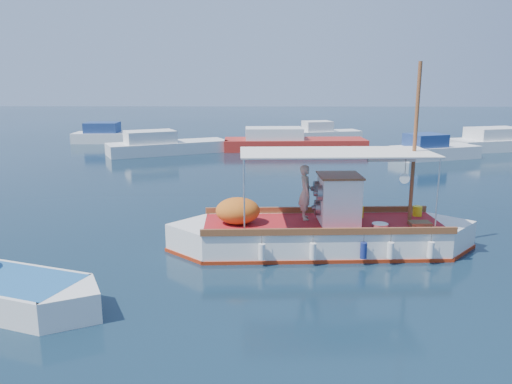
{
  "coord_description": "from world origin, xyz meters",
  "views": [
    {
      "loc": [
        -0.9,
        -14.2,
        4.96
      ],
      "look_at": [
        -1.17,
        0.0,
        1.74
      ],
      "focal_mm": 35.0,
      "sensor_mm": 36.0,
      "label": 1
    }
  ],
  "objects": [
    {
      "name": "bg_boat_e",
      "position": [
        16.47,
        21.94,
        0.49
      ],
      "size": [
        9.5,
        5.05,
        1.8
      ],
      "rotation": [
        0.0,
        0.0,
        0.28
      ],
      "color": "silver",
      "rests_on": "ground"
    },
    {
      "name": "bg_boat_n",
      "position": [
        0.88,
        21.37,
        0.49
      ],
      "size": [
        10.15,
        3.28,
        1.8
      ],
      "rotation": [
        0.0,
        0.0,
        0.05
      ],
      "color": "#AA241C",
      "rests_on": "ground"
    },
    {
      "name": "bg_boat_ne",
      "position": [
        9.81,
        17.61,
        0.49
      ],
      "size": [
        5.89,
        3.97,
        1.8
      ],
      "rotation": [
        0.0,
        0.0,
        0.36
      ],
      "color": "silver",
      "rests_on": "ground"
    },
    {
      "name": "ground",
      "position": [
        0.0,
        0.0,
        0.0
      ],
      "size": [
        160.0,
        160.0,
        0.0
      ],
      "primitive_type": "plane",
      "color": "black",
      "rests_on": "ground"
    },
    {
      "name": "fishing_caique",
      "position": [
        0.74,
        -0.05,
        0.5
      ],
      "size": [
        9.23,
        2.88,
        5.63
      ],
      "rotation": [
        0.0,
        0.0,
        0.05
      ],
      "color": "white",
      "rests_on": "ground"
    },
    {
      "name": "bg_boat_nw",
      "position": [
        -7.78,
        19.4,
        0.49
      ],
      "size": [
        8.26,
        5.69,
        1.8
      ],
      "rotation": [
        0.0,
        0.0,
        0.46
      ],
      "color": "silver",
      "rests_on": "ground"
    },
    {
      "name": "bg_boat_far_w",
      "position": [
        -13.2,
        25.5,
        0.49
      ],
      "size": [
        6.47,
        2.61,
        1.8
      ],
      "rotation": [
        0.0,
        0.0,
        0.05
      ],
      "color": "silver",
      "rests_on": "ground"
    },
    {
      "name": "bg_boat_far_n",
      "position": [
        3.99,
        27.17,
        0.49
      ],
      "size": [
        5.86,
        3.38,
        1.8
      ],
      "rotation": [
        0.0,
        0.0,
        0.27
      ],
      "color": "silver",
      "rests_on": "ground"
    }
  ]
}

